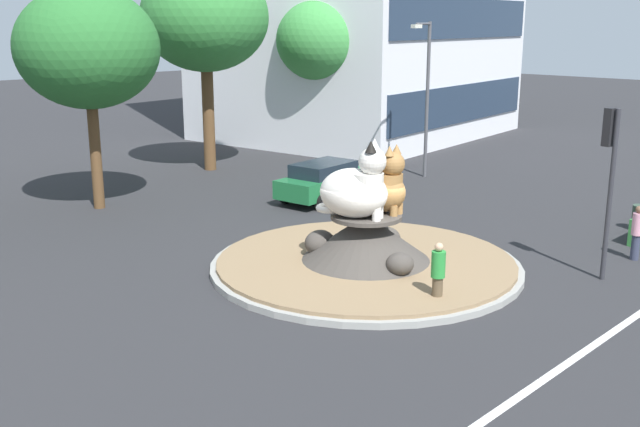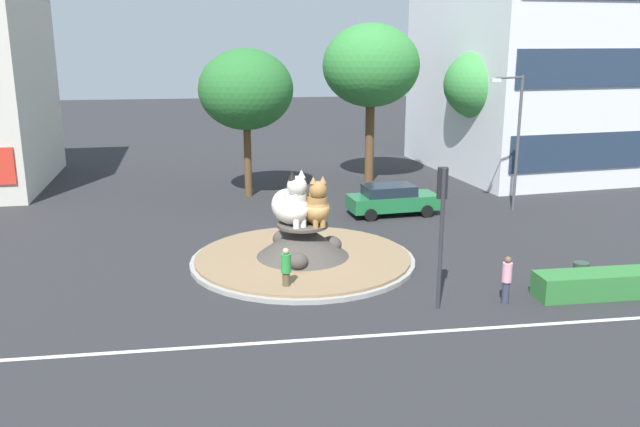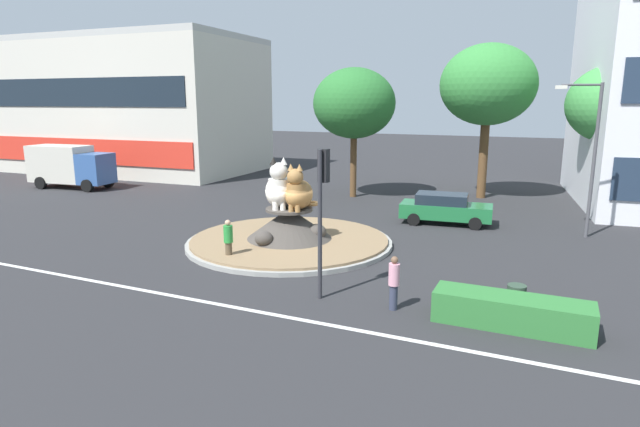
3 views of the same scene
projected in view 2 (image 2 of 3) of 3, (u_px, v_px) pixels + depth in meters
The scene contains 15 objects.
ground_plane at pixel (303, 262), 27.51m from camera, with size 160.00×160.00×0.00m, color #28282B.
lane_centreline at pixel (333, 338), 20.52m from camera, with size 112.00×0.20×0.01m, color silver.
roundabout_island at pixel (303, 250), 27.38m from camera, with size 9.23×9.23×1.66m.
cat_statue_white at pixel (291, 204), 26.78m from camera, with size 2.01×2.63×2.30m.
cat_statue_tabby at pixel (316, 206), 26.87m from camera, with size 1.35×2.13×2.05m.
traffic_light_mast at pixel (442, 211), 22.08m from camera, with size 0.35×0.46×4.87m.
clipped_hedge_strip at pixel (595, 284), 23.78m from camera, with size 4.34×1.20×0.90m, color #2D7033.
broadleaf_tree_behind_island at pixel (246, 90), 37.60m from camera, with size 5.37×5.37×8.46m.
second_tree_near_tower at pixel (486, 85), 41.79m from camera, with size 5.31×5.31×8.42m.
third_tree_left at pixel (371, 66), 41.45m from camera, with size 6.06×6.06×9.93m.
streetlight_arm at pixel (515, 134), 34.70m from camera, with size 1.99×0.71×7.14m.
pedestrian_green_shirt at pixel (286, 269), 23.97m from camera, with size 0.37×0.37×1.71m.
pedestrian_pink_shirt at pixel (507, 279), 23.02m from camera, with size 0.34×0.34×1.71m.
sedan_on_far_lane at pixel (392, 199), 34.74m from camera, with size 4.81×2.43×1.59m.
litter_bin at pixel (580, 274), 24.82m from camera, with size 0.56×0.56×0.90m.
Camera 2 is at (-3.22, -25.90, 8.95)m, focal length 37.37 mm.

